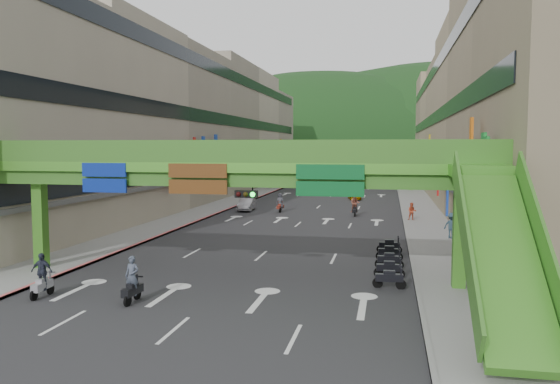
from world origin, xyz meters
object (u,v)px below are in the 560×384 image
at_px(car_silver, 247,205).
at_px(pedestrian_red, 412,213).
at_px(overpass_near, 248,179).
at_px(scooter_rider_near, 132,281).
at_px(car_yellow, 354,195).
at_px(scooter_rider_mid, 355,204).

bearing_deg(car_silver, pedestrian_red, -21.37).
xyz_separation_m(overpass_near, scooter_rider_near, (-4.06, -4.38, -4.24)).
distance_m(car_silver, car_yellow, 17.80).
bearing_deg(pedestrian_red, scooter_rider_mid, 154.33).
distance_m(car_yellow, pedestrian_red, 20.69).
bearing_deg(scooter_rider_mid, overpass_near, -97.43).
relative_size(overpass_near, scooter_rider_mid, 12.74).
bearing_deg(scooter_rider_near, overpass_near, 47.19).
bearing_deg(pedestrian_red, scooter_rider_near, -110.82).
relative_size(scooter_rider_mid, car_silver, 0.55).
height_order(overpass_near, scooter_rider_mid, overpass_near).
bearing_deg(car_yellow, overpass_near, -102.67).
height_order(overpass_near, scooter_rider_near, overpass_near).
bearing_deg(overpass_near, car_yellow, 86.78).
height_order(car_silver, pedestrian_red, pedestrian_red).
distance_m(scooter_rider_mid, car_yellow, 16.78).
bearing_deg(car_yellow, scooter_rider_mid, -95.74).
relative_size(car_yellow, pedestrian_red, 2.27).
height_order(car_silver, car_yellow, car_silver).
bearing_deg(car_silver, scooter_rider_mid, -15.34).
bearing_deg(car_silver, car_yellow, 50.16).
relative_size(overpass_near, car_silver, 6.97).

